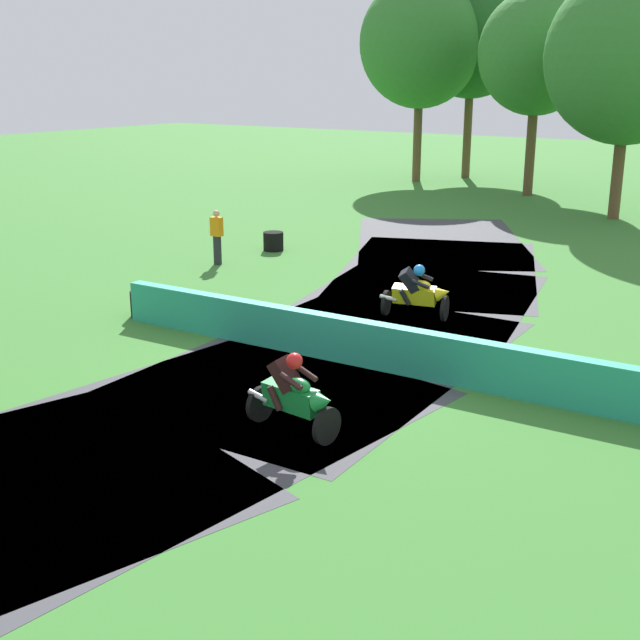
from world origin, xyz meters
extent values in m
plane|color=#38752D|center=(0.00, 0.00, 0.00)|extent=(120.00, 120.00, 0.00)
cube|color=#3D3D42|center=(-0.24, -4.29, 0.00)|extent=(6.64, 9.60, 0.01)
cube|color=#3D3D42|center=(-0.01, 0.00, 0.00)|extent=(5.72, 9.08, 0.01)
cube|color=#3D3D42|center=(-0.49, 4.27, 0.00)|extent=(7.09, 9.82, 0.01)
cube|color=#3D3D42|center=(-1.66, 8.40, 0.00)|extent=(8.26, 10.28, 0.01)
cube|color=#3D3D42|center=(-3.50, 12.28, 0.00)|extent=(9.21, 10.47, 0.01)
cube|color=#239375|center=(5.65, 0.16, 0.45)|extent=(21.84, 0.92, 0.90)
cylinder|color=black|center=(2.12, -3.39, 0.30)|extent=(0.16, 0.67, 0.66)
cylinder|color=black|center=(0.73, -3.24, 0.30)|extent=(0.16, 0.67, 0.66)
cube|color=#198438|center=(1.42, -3.35, 0.60)|extent=(1.03, 0.43, 0.43)
ellipsoid|color=#198438|center=(1.60, -3.40, 0.86)|extent=(0.47, 0.35, 0.27)
cone|color=#198438|center=(2.10, -3.44, 0.72)|extent=(0.43, 0.38, 0.44)
cylinder|color=#B2B2B7|center=(0.81, -3.40, 0.50)|extent=(0.42, 0.13, 0.17)
cube|color=#331919|center=(1.34, -3.38, 0.98)|extent=(0.53, 0.35, 0.59)
sphere|color=red|center=(1.55, -3.44, 1.26)|extent=(0.26, 0.26, 0.26)
cylinder|color=#331919|center=(1.63, -3.24, 1.02)|extent=(0.43, 0.13, 0.24)
cylinder|color=#331919|center=(1.60, -3.59, 0.98)|extent=(0.43, 0.13, 0.24)
cylinder|color=#331919|center=(1.26, -3.16, 0.64)|extent=(0.28, 0.14, 0.42)
cylinder|color=#331919|center=(1.22, -3.51, 0.60)|extent=(0.28, 0.14, 0.42)
cylinder|color=black|center=(0.74, 3.69, 0.29)|extent=(0.26, 0.75, 0.75)
cylinder|color=black|center=(-0.62, 3.37, 0.29)|extent=(0.26, 0.75, 0.75)
cube|color=yellow|center=(0.08, 3.44, 0.57)|extent=(1.06, 0.60, 0.46)
ellipsoid|color=yellow|center=(0.27, 3.41, 0.82)|extent=(0.50, 0.43, 0.31)
cone|color=yellow|center=(0.75, 3.56, 0.69)|extent=(0.44, 0.44, 0.48)
cylinder|color=#B2B2B7|center=(-0.48, 3.22, 0.46)|extent=(0.42, 0.21, 0.18)
cube|color=black|center=(0.03, 3.32, 0.94)|extent=(0.53, 0.47, 0.63)
sphere|color=#1E7FE0|center=(0.26, 3.29, 1.21)|extent=(0.26, 0.26, 0.26)
cylinder|color=black|center=(0.26, 3.54, 1.02)|extent=(0.43, 0.23, 0.24)
cylinder|color=black|center=(0.34, 3.21, 0.91)|extent=(0.43, 0.23, 0.24)
cylinder|color=black|center=(-0.13, 3.57, 0.65)|extent=(0.26, 0.25, 0.42)
cylinder|color=black|center=(-0.06, 3.23, 0.54)|extent=(0.26, 0.25, 0.42)
cylinder|color=black|center=(-5.32, 0.13, 0.10)|extent=(0.60, 0.60, 0.20)
cylinder|color=black|center=(-5.32, 0.13, 0.30)|extent=(0.60, 0.60, 0.20)
cylinder|color=black|center=(-5.32, 0.13, 0.50)|extent=(0.60, 0.60, 0.20)
cylinder|color=black|center=(-7.29, 7.87, 0.10)|extent=(0.65, 0.65, 0.20)
cylinder|color=black|center=(-7.29, 7.87, 0.30)|extent=(0.65, 0.65, 0.20)
cylinder|color=black|center=(-7.29, 7.87, 0.50)|extent=(0.65, 0.65, 0.20)
cylinder|color=#232328|center=(-7.46, 5.32, 0.43)|extent=(0.24, 0.24, 0.86)
cube|color=orange|center=(-7.46, 5.32, 1.14)|extent=(0.34, 0.22, 0.56)
sphere|color=tan|center=(-7.46, 5.32, 1.53)|extent=(0.20, 0.20, 0.20)
cylinder|color=brown|center=(0.19, 20.23, 1.73)|extent=(0.44, 0.44, 3.46)
ellipsoid|color=#33752D|center=(0.19, 20.23, 6.12)|extent=(6.25, 6.25, 6.56)
cylinder|color=brown|center=(-11.74, 26.53, 2.17)|extent=(0.44, 0.44, 4.34)
ellipsoid|color=#33752D|center=(-11.74, 26.53, 6.98)|extent=(6.20, 6.20, 6.51)
cylinder|color=brown|center=(-10.19, 29.39, 2.41)|extent=(0.44, 0.44, 4.81)
ellipsoid|color=#1E511E|center=(-10.19, 29.39, 7.49)|extent=(6.29, 6.29, 6.61)
cylinder|color=brown|center=(-4.91, 24.58, 2.07)|extent=(0.44, 0.44, 4.15)
ellipsoid|color=#33752D|center=(-4.91, 24.58, 6.39)|extent=(5.26, 5.26, 5.52)
camera|label=1|loc=(8.50, -13.19, 5.48)|focal=46.56mm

